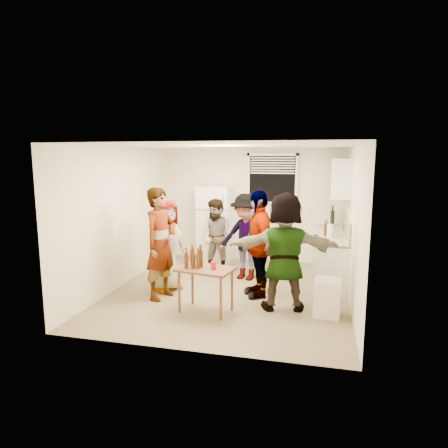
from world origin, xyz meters
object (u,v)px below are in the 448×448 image
(blue_cup, at_px, (316,241))
(beer_bottle_table, at_px, (201,267))
(trash_bin, at_px, (327,299))
(guest_black, at_px, (258,295))
(guest_back_right, at_px, (245,279))
(refrigerator, at_px, (215,224))
(serving_table, at_px, (206,311))
(kettle, at_px, (327,230))
(guest_grey, at_px, (167,289))
(guest_back_left, at_px, (217,274))
(guest_stripe, at_px, (162,297))
(guest_orange, at_px, (283,309))
(red_cup, at_px, (214,269))
(wine_bottle, at_px, (332,226))
(beer_bottle_counter, at_px, (325,236))

(blue_cup, height_order, beer_bottle_table, blue_cup)
(trash_bin, height_order, guest_black, trash_bin)
(blue_cup, bearing_deg, guest_back_right, 162.78)
(refrigerator, relative_size, serving_table, 2.10)
(beer_bottle_table, bearing_deg, kettle, 52.81)
(guest_grey, height_order, guest_back_left, guest_back_left)
(beer_bottle_table, height_order, guest_stripe, beer_bottle_table)
(guest_back_right, relative_size, guest_orange, 0.90)
(kettle, xyz_separation_m, blue_cup, (-0.21, -1.16, 0.00))
(kettle, height_order, blue_cup, kettle)
(red_cup, height_order, guest_grey, red_cup)
(beer_bottle_table, distance_m, guest_stripe, 1.12)
(kettle, xyz_separation_m, guest_stripe, (-2.68, -2.10, -0.90))
(serving_table, xyz_separation_m, guest_orange, (1.13, 0.39, 0.00))
(wine_bottle, relative_size, beer_bottle_table, 1.28)
(guest_back_left, bearing_deg, beer_bottle_table, -75.31)
(trash_bin, height_order, guest_orange, trash_bin)
(guest_back_right, bearing_deg, refrigerator, 143.98)
(refrigerator, distance_m, beer_bottle_counter, 2.57)
(wine_bottle, distance_m, guest_back_right, 2.21)
(beer_bottle_table, xyz_separation_m, guest_stripe, (-0.80, 0.38, -0.68))
(wine_bottle, xyz_separation_m, guest_back_right, (-1.61, -1.21, -0.90))
(beer_bottle_table, relative_size, guest_grey, 0.16)
(beer_bottle_table, bearing_deg, red_cup, -17.46)
(guest_back_right, height_order, guest_orange, guest_back_right)
(kettle, distance_m, guest_stripe, 3.53)
(blue_cup, distance_m, beer_bottle_table, 2.14)
(kettle, relative_size, trash_bin, 0.39)
(refrigerator, relative_size, guest_orange, 0.93)
(trash_bin, xyz_separation_m, serving_table, (-1.79, -0.28, -0.25))
(guest_orange, bearing_deg, refrigerator, -65.31)
(kettle, xyz_separation_m, red_cup, (-1.67, -2.55, -0.22))
(kettle, height_order, serving_table, kettle)
(red_cup, height_order, guest_orange, red_cup)
(serving_table, bearing_deg, beer_bottle_counter, 46.47)
(red_cup, bearing_deg, guest_grey, 141.84)
(serving_table, height_order, guest_orange, serving_table)
(red_cup, xyz_separation_m, guest_black, (0.53, 0.93, -0.68))
(guest_stripe, height_order, guest_black, guest_stripe)
(red_cup, xyz_separation_m, guest_stripe, (-1.02, 0.44, -0.68))
(wine_bottle, height_order, guest_back_right, wine_bottle)
(kettle, distance_m, beer_bottle_counter, 0.69)
(guest_back_right, bearing_deg, wine_bottle, 52.06)
(serving_table, height_order, guest_back_left, serving_table)
(guest_stripe, distance_m, guest_back_right, 1.79)
(trash_bin, distance_m, guest_orange, 0.71)
(refrigerator, xyz_separation_m, serving_table, (0.60, -2.88, -0.85))
(red_cup, relative_size, guest_back_right, 0.07)
(wine_bottle, distance_m, guest_back_left, 2.60)
(serving_table, relative_size, guest_black, 0.45)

